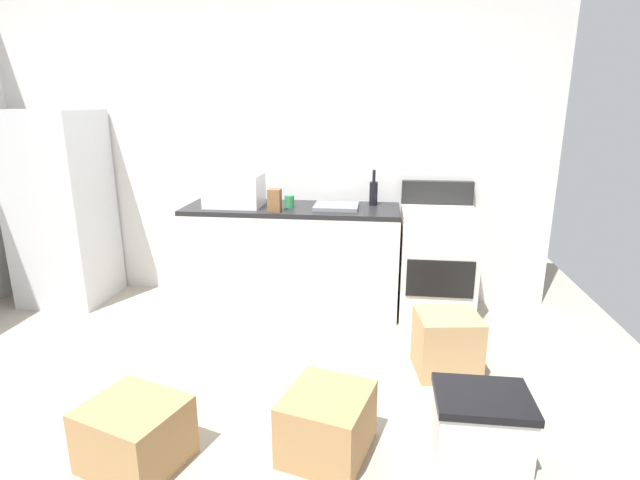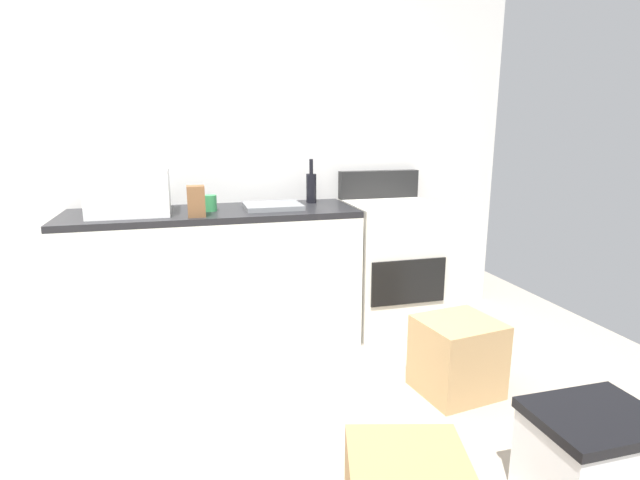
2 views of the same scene
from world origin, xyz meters
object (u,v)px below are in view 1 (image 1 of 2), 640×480
object	(u,v)px
knife_block	(275,200)
cardboard_box_medium	(447,343)
wine_bottle	(373,192)
cardboard_box_large	(135,434)
stove_oven	(436,261)
cardboard_box_small	(327,423)
storage_bin	(480,428)
coffee_mug	(289,201)
refrigerator	(62,208)
microwave	(234,190)

from	to	relation	value
knife_block	cardboard_box_medium	xyz separation A→B (m)	(1.31, -0.76, -0.79)
wine_bottle	cardboard_box_large	world-z (taller)	wine_bottle
knife_block	stove_oven	bearing A→B (deg)	8.80
cardboard_box_small	cardboard_box_large	bearing A→B (deg)	-168.07
cardboard_box_large	storage_bin	size ratio (longest dim) A/B	0.99
knife_block	cardboard_box_large	world-z (taller)	knife_block
knife_block	cardboard_box_medium	distance (m)	1.70
wine_bottle	cardboard_box_large	xyz separation A→B (m)	(-1.11, -2.19, -0.85)
coffee_mug	cardboard_box_medium	size ratio (longest dim) A/B	0.24
wine_bottle	cardboard_box_small	xyz separation A→B (m)	(-0.17, -1.99, -0.84)
stove_oven	cardboard_box_large	distance (m)	2.65
wine_bottle	storage_bin	world-z (taller)	wine_bottle
refrigerator	cardboard_box_large	world-z (taller)	refrigerator
knife_block	cardboard_box_medium	world-z (taller)	knife_block
refrigerator	cardboard_box_medium	world-z (taller)	refrigerator
stove_oven	cardboard_box_medium	world-z (taller)	stove_oven
cardboard_box_small	storage_bin	distance (m)	0.76
cardboard_box_medium	cardboard_box_small	distance (m)	1.13
coffee_mug	cardboard_box_small	xyz separation A→B (m)	(0.52, -1.82, -0.78)
cardboard_box_large	storage_bin	distance (m)	1.70
stove_oven	cardboard_box_small	bearing A→B (deg)	-111.14
stove_oven	knife_block	bearing A→B (deg)	-171.20
refrigerator	stove_oven	distance (m)	3.29
stove_oven	storage_bin	world-z (taller)	stove_oven
microwave	wine_bottle	xyz separation A→B (m)	(1.16, 0.18, -0.03)
knife_block	storage_bin	size ratio (longest dim) A/B	0.39
refrigerator	cardboard_box_small	distance (m)	3.19
knife_block	storage_bin	world-z (taller)	knife_block
stove_oven	knife_block	size ratio (longest dim) A/B	6.11
stove_oven	wine_bottle	xyz separation A→B (m)	(-0.54, 0.14, 0.54)
stove_oven	cardboard_box_medium	size ratio (longest dim) A/B	2.69
refrigerator	microwave	distance (m)	1.58
wine_bottle	cardboard_box_medium	size ratio (longest dim) A/B	0.73
refrigerator	cardboard_box_medium	distance (m)	3.44
stove_oven	knife_block	xyz separation A→B (m)	(-1.32, -0.20, 0.52)
cardboard_box_medium	cardboard_box_small	bearing A→B (deg)	-128.45
cardboard_box_medium	cardboard_box_small	xyz separation A→B (m)	(-0.70, -0.88, -0.04)
cardboard_box_small	storage_bin	world-z (taller)	storage_bin
stove_oven	microwave	bearing A→B (deg)	-178.75
knife_block	cardboard_box_large	distance (m)	2.05
coffee_mug	knife_block	xyz separation A→B (m)	(-0.09, -0.17, 0.04)
microwave	cardboard_box_medium	world-z (taller)	microwave
coffee_mug	refrigerator	bearing A→B (deg)	-179.32
knife_block	wine_bottle	bearing A→B (deg)	24.07
refrigerator	cardboard_box_medium	bearing A→B (deg)	-15.67
refrigerator	storage_bin	bearing A→B (deg)	-28.17
refrigerator	microwave	size ratio (longest dim) A/B	3.67
coffee_mug	storage_bin	world-z (taller)	coffee_mug
stove_oven	wine_bottle	bearing A→B (deg)	165.10
coffee_mug	cardboard_box_small	distance (m)	2.05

